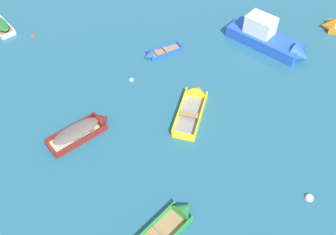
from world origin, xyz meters
name	(u,v)px	position (x,y,z in m)	size (l,w,h in m)	color
rowboat_blue_far_left	(155,54)	(0.43, 25.46, 0.13)	(3.10, 1.69, 0.83)	#99754C
rowboat_maroon_cluster_outer	(86,128)	(-5.06, 19.28, 0.33)	(4.17, 2.99, 1.27)	beige
rowboat_green_near_camera	(175,220)	(-1.18, 12.29, 0.19)	(4.04, 3.30, 1.17)	#99754C
rowboat_yellow_near_right	(194,101)	(1.95, 20.14, 0.22)	(3.27, 4.57, 1.31)	gray
motor_launch_blue_back_row_left	(270,39)	(8.95, 24.64, 0.69)	(5.30, 6.17, 2.53)	blue
mooring_buoy_midfield	(33,36)	(-8.39, 29.85, 0.00)	(0.31, 0.31, 0.31)	red
mooring_buoy_between_boats_left	(309,198)	(6.13, 12.07, 0.00)	(0.47, 0.47, 0.47)	silver
mooring_buoy_central	(131,80)	(-1.69, 23.23, 0.00)	(0.29, 0.29, 0.29)	silver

